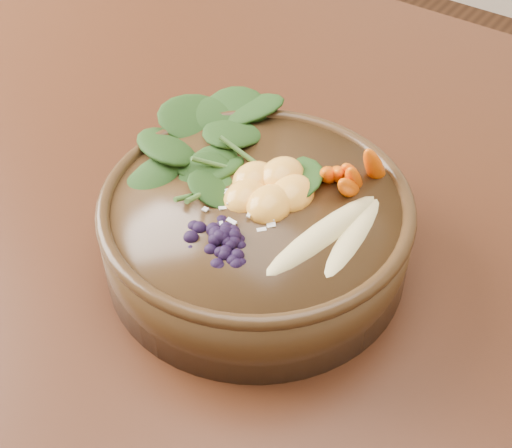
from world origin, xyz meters
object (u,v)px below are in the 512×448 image
object	(u,v)px
banana_halves	(339,223)
blueberry_pile	(219,224)
kale_heap	(252,133)
carrot_cluster	(351,143)
stoneware_bowl	(256,232)
dining_table	(397,312)
mandarin_cluster	(269,178)

from	to	relation	value
banana_halves	blueberry_pile	size ratio (longest dim) A/B	1.23
kale_heap	carrot_cluster	size ratio (longest dim) A/B	2.38
kale_heap	carrot_cluster	distance (m)	0.09
carrot_cluster	banana_halves	bearing A→B (deg)	-66.94
stoneware_bowl	kale_heap	xyz separation A→B (m)	(-0.04, 0.06, 0.06)
dining_table	mandarin_cluster	bearing A→B (deg)	-143.40
dining_table	blueberry_pile	bearing A→B (deg)	-124.46
dining_table	mandarin_cluster	xyz separation A→B (m)	(-0.11, -0.08, 0.18)
dining_table	banana_halves	world-z (taller)	banana_halves
mandarin_cluster	carrot_cluster	bearing A→B (deg)	51.68
stoneware_bowl	carrot_cluster	distance (m)	0.12
dining_table	banana_halves	xyz separation A→B (m)	(-0.03, -0.09, 0.18)
dining_table	blueberry_pile	world-z (taller)	blueberry_pile
carrot_cluster	mandarin_cluster	world-z (taller)	carrot_cluster
dining_table	stoneware_bowl	world-z (taller)	stoneware_bowl
stoneware_bowl	banana_halves	xyz separation A→B (m)	(0.08, 0.01, 0.05)
dining_table	kale_heap	bearing A→B (deg)	-164.65
dining_table	carrot_cluster	world-z (taller)	carrot_cluster
kale_heap	blueberry_pile	size ratio (longest dim) A/B	1.42
stoneware_bowl	blueberry_pile	distance (m)	0.08
dining_table	mandarin_cluster	distance (m)	0.23
dining_table	kale_heap	distance (m)	0.25
stoneware_bowl	blueberry_pile	xyz separation A→B (m)	(0.00, -0.06, 0.06)
dining_table	stoneware_bowl	distance (m)	0.20
carrot_cluster	blueberry_pile	bearing A→B (deg)	-109.55
kale_heap	banana_halves	size ratio (longest dim) A/B	1.15
dining_table	stoneware_bowl	size ratio (longest dim) A/B	5.86
stoneware_bowl	dining_table	bearing A→B (deg)	41.59
dining_table	mandarin_cluster	world-z (taller)	mandarin_cluster
carrot_cluster	banana_halves	world-z (taller)	carrot_cluster
kale_heap	banana_halves	world-z (taller)	kale_heap
banana_halves	mandarin_cluster	distance (m)	0.08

